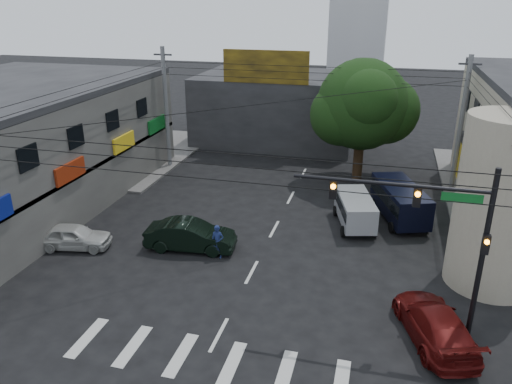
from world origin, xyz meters
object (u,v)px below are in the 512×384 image
at_px(traffic_gantry, 437,226).
at_px(white_compact, 74,236).
at_px(utility_pole_far_left, 166,109).
at_px(maroon_sedan, 435,324).
at_px(street_tree, 362,105).
at_px(utility_pole_far_right, 461,126).
at_px(navy_van, 400,203).
at_px(dark_sedan, 190,236).
at_px(silver_minivan, 355,212).
at_px(traffic_officer, 217,242).

distance_m(traffic_gantry, white_compact, 18.42).
height_order(utility_pole_far_left, maroon_sedan, utility_pole_far_left).
bearing_deg(maroon_sedan, utility_pole_far_left, -60.96).
relative_size(street_tree, traffic_gantry, 1.21).
height_order(utility_pole_far_left, utility_pole_far_right, same).
xyz_separation_m(street_tree, navy_van, (2.95, -6.71, -4.42)).
bearing_deg(navy_van, utility_pole_far_left, 52.76).
xyz_separation_m(traffic_gantry, dark_sedan, (-11.60, 4.53, -4.05)).
relative_size(utility_pole_far_right, dark_sedan, 1.87).
height_order(utility_pole_far_right, dark_sedan, utility_pole_far_right).
xyz_separation_m(white_compact, navy_van, (16.80, 8.21, 0.39)).
height_order(maroon_sedan, silver_minivan, silver_minivan).
bearing_deg(utility_pole_far_left, silver_minivan, -26.15).
height_order(street_tree, silver_minivan, street_tree).
bearing_deg(traffic_officer, maroon_sedan, -26.48).
height_order(utility_pole_far_left, dark_sedan, utility_pole_far_left).
xyz_separation_m(silver_minivan, navy_van, (2.51, 1.62, 0.15)).
distance_m(dark_sedan, white_compact, 6.25).
height_order(street_tree, white_compact, street_tree).
bearing_deg(maroon_sedan, navy_van, -102.08).
height_order(street_tree, traffic_officer, street_tree).
xyz_separation_m(white_compact, maroon_sedan, (18.09, -3.19, 0.07)).
relative_size(street_tree, silver_minivan, 1.93).
xyz_separation_m(street_tree, traffic_gantry, (3.82, -18.00, -0.64)).
height_order(dark_sedan, traffic_officer, traffic_officer).
bearing_deg(street_tree, dark_sedan, -119.99).
bearing_deg(dark_sedan, utility_pole_far_right, -54.82).
relative_size(white_compact, navy_van, 0.74).
height_order(maroon_sedan, traffic_officer, traffic_officer).
distance_m(utility_pole_far_right, traffic_officer, 18.47).
bearing_deg(silver_minivan, traffic_gantry, -175.58).
bearing_deg(street_tree, white_compact, -132.86).
relative_size(utility_pole_far_left, dark_sedan, 1.87).
height_order(street_tree, utility_pole_far_left, utility_pole_far_left).
height_order(dark_sedan, silver_minivan, silver_minivan).
relative_size(utility_pole_far_left, traffic_officer, 5.15).
bearing_deg(silver_minivan, white_compact, 99.87).
bearing_deg(utility_pole_far_right, traffic_officer, -134.06).
bearing_deg(dark_sedan, navy_van, -63.74).
bearing_deg(navy_van, street_tree, 4.60).
height_order(silver_minivan, navy_van, navy_van).
relative_size(dark_sedan, navy_van, 0.87).
bearing_deg(dark_sedan, traffic_officer, -113.32).
distance_m(maroon_sedan, navy_van, 11.48).
bearing_deg(white_compact, dark_sedan, -88.16).
bearing_deg(white_compact, utility_pole_far_left, -8.96).
height_order(street_tree, maroon_sedan, street_tree).
relative_size(dark_sedan, traffic_officer, 2.74).
bearing_deg(utility_pole_far_right, white_compact, -145.62).
bearing_deg(utility_pole_far_right, maroon_sedan, -97.52).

